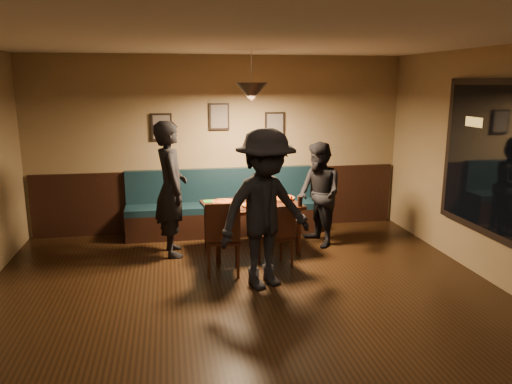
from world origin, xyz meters
TOP-DOWN VIEW (x-y plane):
  - floor at (0.00, 0.00)m, footprint 7.00×7.00m
  - ceiling at (0.00, 0.00)m, footprint 7.00×7.00m
  - wall_back at (0.00, 3.50)m, footprint 6.00×0.00m
  - wainscot at (0.00, 3.47)m, footprint 5.88×0.06m
  - booth_bench at (0.00, 3.20)m, footprint 3.00×0.60m
  - window_frame at (2.96, 0.50)m, footprint 0.06×2.56m
  - window_glass at (2.93, 0.50)m, footprint 0.00×2.40m
  - picture_left at (-0.90, 3.47)m, footprint 0.32×0.04m
  - picture_center at (0.00, 3.47)m, footprint 0.32×0.04m
  - picture_right at (0.90, 3.47)m, footprint 0.32×0.04m
  - pendant_lamp at (0.32, 2.30)m, footprint 0.44×0.44m
  - dining_table at (0.32, 2.30)m, footprint 1.43×1.03m
  - chair_near_left at (-0.18, 1.55)m, footprint 0.46×0.46m
  - chair_near_right at (0.54, 1.68)m, footprint 0.46×0.46m
  - diner_left at (-0.79, 2.38)m, footprint 0.53×0.73m
  - diner_right at (1.34, 2.40)m, footprint 0.73×0.86m
  - diner_front at (0.27, 1.05)m, footprint 1.39×1.12m
  - pizza_a at (-0.07, 2.37)m, footprint 0.37×0.37m
  - pizza_b at (0.32, 2.13)m, footprint 0.35×0.35m
  - pizza_c at (0.79, 2.46)m, footprint 0.45×0.45m
  - soda_glass at (0.95, 2.01)m, footprint 0.07×0.07m
  - tabasco_bottle at (0.88, 2.23)m, footprint 0.03×0.03m
  - napkin_a at (-0.26, 2.51)m, footprint 0.17×0.17m
  - napkin_b at (-0.25, 2.05)m, footprint 0.21×0.21m
  - cutlery_set at (0.24, 1.93)m, footprint 0.18×0.02m

SIDE VIEW (x-z plane):
  - floor at x=0.00m, z-range 0.00..0.00m
  - dining_table at x=0.32m, z-range 0.00..0.71m
  - chair_near_right at x=0.54m, z-range 0.00..0.85m
  - chair_near_left at x=-0.18m, z-range 0.00..0.96m
  - wainscot at x=0.00m, z-range 0.00..1.00m
  - booth_bench at x=0.00m, z-range 0.00..1.00m
  - cutlery_set at x=0.24m, z-range 0.71..0.71m
  - napkin_a at x=-0.26m, z-range 0.71..0.71m
  - napkin_b at x=-0.25m, z-range 0.71..0.71m
  - pizza_b at x=0.32m, z-range 0.71..0.74m
  - pizza_a at x=-0.07m, z-range 0.71..0.75m
  - pizza_c at x=0.79m, z-range 0.71..0.75m
  - tabasco_bottle at x=0.88m, z-range 0.71..0.82m
  - diner_right at x=1.34m, z-range 0.00..1.54m
  - soda_glass at x=0.95m, z-range 0.71..0.85m
  - diner_front at x=0.27m, z-range 0.00..1.88m
  - diner_left at x=-0.79m, z-range 0.00..1.88m
  - wall_back at x=0.00m, z-range -1.60..4.40m
  - window_frame at x=2.96m, z-range 0.57..2.43m
  - window_glass at x=2.93m, z-range 0.30..2.70m
  - picture_left at x=-0.90m, z-range 1.49..1.91m
  - picture_right at x=0.90m, z-range 1.49..1.91m
  - picture_center at x=0.00m, z-range 1.64..2.06m
  - pendant_lamp at x=0.32m, z-range 2.12..2.38m
  - ceiling at x=0.00m, z-range 2.80..2.80m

